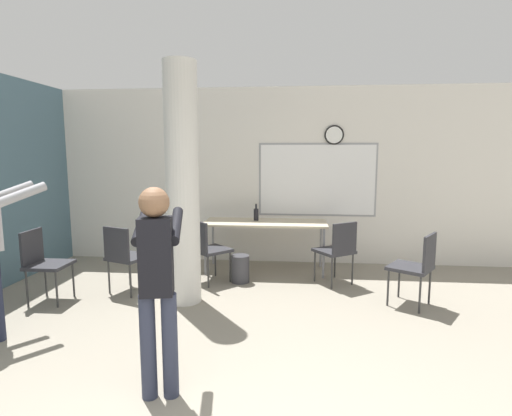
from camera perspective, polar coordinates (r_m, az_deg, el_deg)
The scene contains 11 objects.
wall_back at distance 6.48m, azimuth 2.38°, elevation 4.56°, with size 8.00×0.15×2.80m.
support_pillar at distance 4.71m, azimuth -10.47°, elevation 3.20°, with size 0.39×0.39×2.80m.
folding_table at distance 5.98m, azimuth 1.31°, elevation -2.43°, with size 1.83×0.69×0.75m.
bottle_on_table at distance 6.06m, azimuth 0.02°, elevation -0.88°, with size 0.07×0.07×0.26m.
waste_bin at distance 5.57m, azimuth -2.26°, elevation -8.66°, with size 0.25×0.25×0.38m.
chair_near_pillar at distance 5.32m, azimuth -18.22°, elevation -6.25°, with size 0.57×0.57×0.87m.
chair_table_right at distance 5.49m, azimuth 11.57°, elevation -5.59°, with size 0.61×0.61×0.87m.
chair_table_left at distance 5.49m, azimuth -6.99°, elevation -5.47°, with size 0.62×0.62×0.87m.
chair_by_left_wall at distance 5.41m, azimuth -28.09°, elevation -6.56°, with size 0.45×0.45×0.87m.
chair_mid_room at distance 4.98m, azimuth 21.97°, elevation -7.40°, with size 0.61×0.61×0.87m.
person_playing_front at distance 2.96m, azimuth -13.95°, elevation -9.37°, with size 0.43×0.60×1.54m.
Camera 1 is at (0.36, -1.40, 1.77)m, focal length 28.00 mm.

